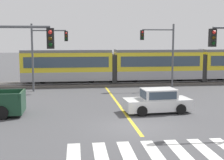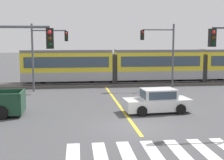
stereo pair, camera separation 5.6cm
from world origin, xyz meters
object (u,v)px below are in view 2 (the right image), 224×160
(traffic_light_far_left, at_px, (45,48))
(light_rail_tram, at_px, (158,64))
(traffic_light_far_right, at_px, (162,47))
(sedan_crossing, at_px, (157,101))

(traffic_light_far_left, bearing_deg, light_rail_tram, 17.65)
(light_rail_tram, height_order, traffic_light_far_right, traffic_light_far_right)
(traffic_light_far_right, bearing_deg, traffic_light_far_left, -179.51)
(light_rail_tram, bearing_deg, sedan_crossing, -105.67)
(light_rail_tram, bearing_deg, traffic_light_far_right, -99.23)
(light_rail_tram, distance_m, traffic_light_far_left, 12.11)
(sedan_crossing, distance_m, traffic_light_far_left, 12.57)
(sedan_crossing, distance_m, traffic_light_far_right, 10.46)
(sedan_crossing, relative_size, traffic_light_far_left, 0.71)
(sedan_crossing, height_order, traffic_light_far_right, traffic_light_far_right)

